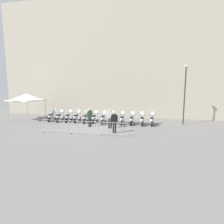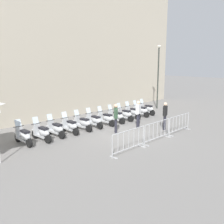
# 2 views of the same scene
# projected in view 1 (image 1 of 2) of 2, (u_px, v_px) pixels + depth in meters

# --- Properties ---
(ground_plane) EXTENTS (120.00, 120.00, 0.00)m
(ground_plane) POSITION_uv_depth(u_px,v_px,m) (92.00, 128.00, 16.11)
(ground_plane) COLOR slate
(building_facade) EXTENTS (28.07, 6.15, 14.19)m
(building_facade) POSITION_uv_depth(u_px,v_px,m) (110.00, 58.00, 22.12)
(building_facade) COLOR #B2A893
(building_facade) RESTS_ON ground
(motorcycle_0) EXTENTS (0.60, 1.72, 1.24)m
(motorcycle_0) POSITION_uv_depth(u_px,v_px,m) (52.00, 117.00, 19.17)
(motorcycle_0) COLOR black
(motorcycle_0) RESTS_ON ground
(motorcycle_1) EXTENTS (0.65, 1.72, 1.24)m
(motorcycle_1) POSITION_uv_depth(u_px,v_px,m) (60.00, 117.00, 18.86)
(motorcycle_1) COLOR black
(motorcycle_1) RESTS_ON ground
(motorcycle_2) EXTENTS (0.63, 1.72, 1.24)m
(motorcycle_2) POSITION_uv_depth(u_px,v_px,m) (68.00, 117.00, 18.80)
(motorcycle_2) COLOR black
(motorcycle_2) RESTS_ON ground
(motorcycle_3) EXTENTS (0.58, 1.73, 1.24)m
(motorcycle_3) POSITION_uv_depth(u_px,v_px,m) (77.00, 118.00, 18.57)
(motorcycle_3) COLOR black
(motorcycle_3) RESTS_ON ground
(motorcycle_4) EXTENTS (0.66, 1.72, 1.24)m
(motorcycle_4) POSITION_uv_depth(u_px,v_px,m) (86.00, 118.00, 18.38)
(motorcycle_4) COLOR black
(motorcycle_4) RESTS_ON ground
(motorcycle_5) EXTENTS (0.59, 1.72, 1.24)m
(motorcycle_5) POSITION_uv_depth(u_px,v_px,m) (94.00, 118.00, 18.20)
(motorcycle_5) COLOR black
(motorcycle_5) RESTS_ON ground
(motorcycle_6) EXTENTS (0.66, 1.72, 1.24)m
(motorcycle_6) POSITION_uv_depth(u_px,v_px,m) (103.00, 119.00, 17.91)
(motorcycle_6) COLOR black
(motorcycle_6) RESTS_ON ground
(motorcycle_7) EXTENTS (0.66, 1.72, 1.24)m
(motorcycle_7) POSITION_uv_depth(u_px,v_px,m) (113.00, 119.00, 17.68)
(motorcycle_7) COLOR black
(motorcycle_7) RESTS_ON ground
(motorcycle_8) EXTENTS (0.65, 1.72, 1.24)m
(motorcycle_8) POSITION_uv_depth(u_px,v_px,m) (122.00, 120.00, 17.51)
(motorcycle_8) COLOR black
(motorcycle_8) RESTS_ON ground
(motorcycle_9) EXTENTS (0.56, 1.73, 1.24)m
(motorcycle_9) POSITION_uv_depth(u_px,v_px,m) (132.00, 120.00, 17.36)
(motorcycle_9) COLOR black
(motorcycle_9) RESTS_ON ground
(motorcycle_10) EXTENTS (0.67, 1.72, 1.24)m
(motorcycle_10) POSITION_uv_depth(u_px,v_px,m) (142.00, 120.00, 17.14)
(motorcycle_10) COLOR black
(motorcycle_10) RESTS_ON ground
(motorcycle_11) EXTENTS (0.57, 1.73, 1.24)m
(motorcycle_11) POSITION_uv_depth(u_px,v_px,m) (152.00, 121.00, 17.04)
(motorcycle_11) COLOR black
(motorcycle_11) RESTS_ON ground
(barrier_segment_0) EXTENTS (2.24, 0.72, 1.07)m
(barrier_segment_0) POSITION_uv_depth(u_px,v_px,m) (55.00, 127.00, 14.22)
(barrier_segment_0) COLOR #B2B5B7
(barrier_segment_0) RESTS_ON ground
(barrier_segment_1) EXTENTS (2.24, 0.72, 1.07)m
(barrier_segment_1) POSITION_uv_depth(u_px,v_px,m) (83.00, 128.00, 13.74)
(barrier_segment_1) COLOR #B2B5B7
(barrier_segment_1) RESTS_ON ground
(barrier_segment_2) EXTENTS (2.24, 0.72, 1.07)m
(barrier_segment_2) POSITION_uv_depth(u_px,v_px,m) (113.00, 129.00, 13.26)
(barrier_segment_2) COLOR #B2B5B7
(barrier_segment_2) RESTS_ON ground
(street_lamp) EXTENTS (0.36, 0.36, 5.66)m
(street_lamp) POSITION_uv_depth(u_px,v_px,m) (185.00, 89.00, 16.99)
(street_lamp) COLOR #2D332D
(street_lamp) RESTS_ON ground
(officer_near_row_end) EXTENTS (0.52, 0.34, 1.73)m
(officer_near_row_end) POSITION_uv_depth(u_px,v_px,m) (110.00, 117.00, 15.80)
(officer_near_row_end) COLOR #23232D
(officer_near_row_end) RESTS_ON ground
(officer_mid_plaza) EXTENTS (0.49, 0.36, 1.73)m
(officer_mid_plaza) POSITION_uv_depth(u_px,v_px,m) (114.00, 121.00, 14.15)
(officer_mid_plaza) COLOR #23232D
(officer_mid_plaza) RESTS_ON ground
(officer_by_barriers) EXTENTS (0.39, 0.46, 1.73)m
(officer_by_barriers) POSITION_uv_depth(u_px,v_px,m) (90.00, 116.00, 16.36)
(officer_by_barriers) COLOR #23232D
(officer_by_barriers) RESTS_ON ground
(canopy_tent) EXTENTS (2.95, 2.95, 2.91)m
(canopy_tent) POSITION_uv_depth(u_px,v_px,m) (26.00, 97.00, 19.48)
(canopy_tent) COLOR silver
(canopy_tent) RESTS_ON ground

